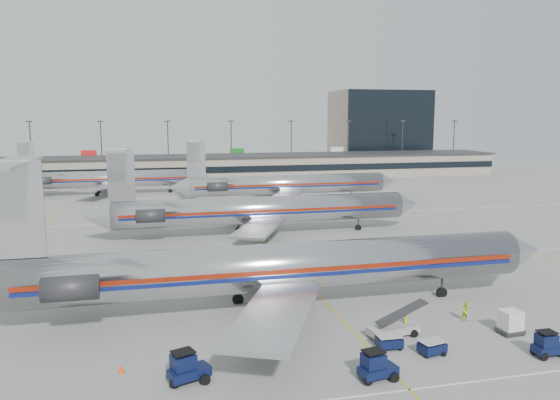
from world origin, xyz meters
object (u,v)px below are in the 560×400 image
object	(u,v)px
jet_foreground	(268,267)
uld_container	(510,322)
tug_center	(376,366)
belt_loader	(394,327)
jet_second_row	(256,210)

from	to	relation	value
jet_foreground	uld_container	xyz separation A→B (m)	(16.59, -8.95, -2.90)
tug_center	uld_container	world-z (taller)	tug_center
tug_center	uld_container	bearing A→B (deg)	8.61
jet_foreground	uld_container	world-z (taller)	jet_foreground
tug_center	jet_foreground	bearing A→B (deg)	95.48
tug_center	belt_loader	distance (m)	7.38
belt_loader	tug_center	bearing A→B (deg)	-132.41
jet_foreground	jet_second_row	distance (m)	29.94
tug_center	jet_second_row	bearing A→B (deg)	78.23
jet_foreground	belt_loader	world-z (taller)	jet_foreground
belt_loader	jet_second_row	bearing A→B (deg)	86.72
jet_foreground	belt_loader	xyz separation A→B (m)	(7.98, -7.27, -3.15)
jet_foreground	belt_loader	distance (m)	11.25
uld_container	jet_second_row	bearing A→B (deg)	103.09
jet_second_row	uld_container	world-z (taller)	jet_second_row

